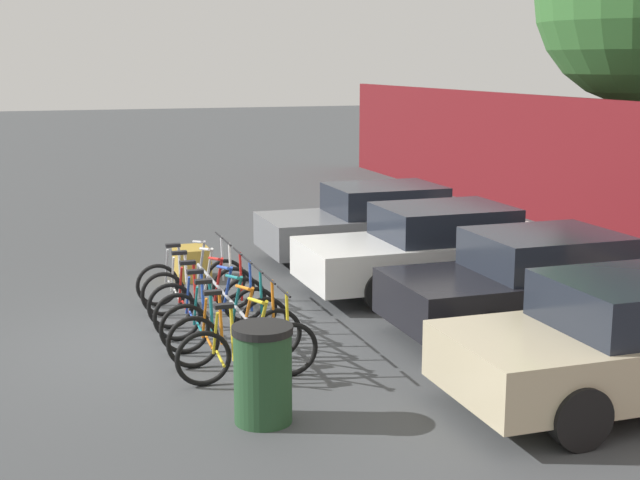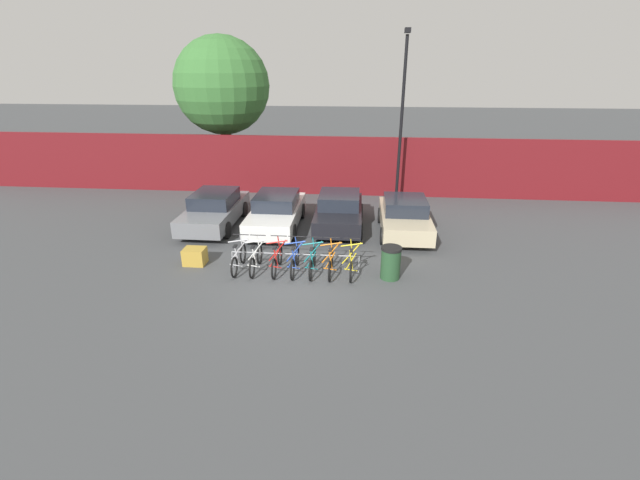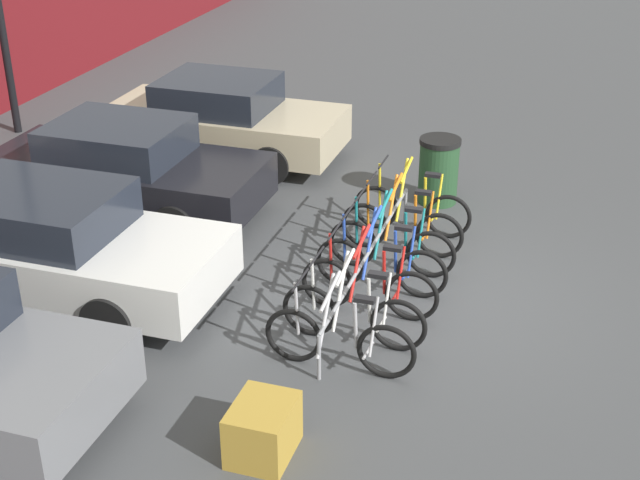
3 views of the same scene
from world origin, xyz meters
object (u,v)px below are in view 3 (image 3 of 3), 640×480
at_px(bicycle_silver, 339,340).
at_px(bicycle_orange, 402,227).
at_px(bike_rack, 369,255).
at_px(bicycle_teal, 392,245).
at_px(bicycle_blue, 381,265).
at_px(bicycle_yellow, 412,209).
at_px(car_white, 47,244).
at_px(trash_bin, 439,170).
at_px(car_beige, 223,119).
at_px(bicycle_white, 353,314).
at_px(car_black, 125,169).
at_px(cargo_crate, 263,430).
at_px(bicycle_red, 369,286).

height_order(bicycle_silver, bicycle_orange, same).
relative_size(bike_rack, bicycle_teal, 2.42).
bearing_deg(bicycle_silver, bicycle_blue, 2.79).
bearing_deg(bicycle_yellow, bicycle_orange, 179.31).
height_order(car_white, trash_bin, car_white).
xyz_separation_m(bicycle_teal, car_beige, (3.19, 3.76, 0.31)).
xyz_separation_m(bike_rack, bicycle_orange, (1.16, -0.15, -0.11)).
bearing_deg(bicycle_white, car_black, 57.99).
height_order(bicycle_blue, bicycle_orange, same).
bearing_deg(cargo_crate, trash_bin, -3.79).
bearing_deg(trash_bin, bicycle_orange, 175.70).
height_order(bicycle_red, bicycle_teal, same).
bearing_deg(bicycle_silver, car_beige, 36.85).
distance_m(bicycle_teal, car_white, 4.36).
height_order(bicycle_orange, trash_bin, bicycle_orange).
distance_m(bicycle_white, bicycle_teal, 1.81).
height_order(bicycle_orange, car_black, car_black).
height_order(bicycle_red, car_white, car_white).
xyz_separation_m(bicycle_teal, car_white, (-1.87, 3.92, 0.31)).
relative_size(bicycle_orange, car_beige, 0.42).
relative_size(bicycle_white, car_beige, 0.42).
bearing_deg(bicycle_orange, car_beige, 54.96).
bearing_deg(trash_bin, car_white, 136.65).
bearing_deg(trash_bin, bicycle_yellow, 173.45).
bearing_deg(trash_bin, bicycle_red, 177.76).
height_order(bicycle_blue, bicycle_yellow, same).
xyz_separation_m(car_black, trash_bin, (1.80, -4.37, -0.17)).
height_order(bicycle_red, bicycle_orange, same).
distance_m(bike_rack, bicycle_teal, 0.61).
bearing_deg(trash_bin, bicycle_white, 178.12).
bearing_deg(bicycle_blue, cargo_crate, 172.26).
bearing_deg(cargo_crate, bicycle_white, -7.57).
bearing_deg(cargo_crate, bicycle_red, -5.74).
height_order(bicycle_white, bicycle_orange, same).
bearing_deg(bike_rack, trash_bin, -5.47).
xyz_separation_m(car_white, car_black, (2.50, 0.31, -0.00)).
xyz_separation_m(bicycle_red, car_white, (-0.74, 3.92, 0.31)).
height_order(bicycle_orange, bicycle_yellow, same).
bearing_deg(bicycle_red, bicycle_yellow, 0.96).
bearing_deg(bicycle_blue, bicycle_white, 177.04).
xyz_separation_m(bicycle_red, bicycle_orange, (1.71, 0.00, 0.00)).
height_order(car_white, cargo_crate, car_white).
distance_m(bicycle_orange, car_beige, 4.58).
bearing_deg(bike_rack, bicycle_silver, -175.27).
bearing_deg(bicycle_red, car_beige, 41.99).
relative_size(bicycle_yellow, car_white, 0.39).
bearing_deg(car_beige, bicycle_orange, -124.75).
distance_m(bicycle_yellow, trash_bin, 1.23).
distance_m(bicycle_silver, bicycle_white, 0.56).
height_order(bicycle_silver, trash_bin, bicycle_silver).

